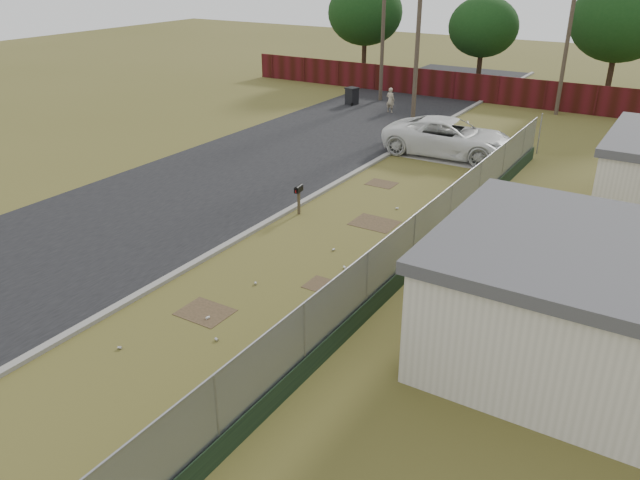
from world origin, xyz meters
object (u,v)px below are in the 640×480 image
Objects in this scene: pickup_truck at (450,137)px; pedestrian at (390,100)px; fire_hydrant at (257,389)px; trash_bin at (352,96)px; mailbox at (299,191)px.

pickup_truck reaches higher than pedestrian.
fire_hydrant is 0.72× the size of trash_bin.
fire_hydrant is 10.92m from mailbox.
pickup_truck is (2.03, 10.20, -0.03)m from mailbox.
fire_hydrant is at bearing -61.36° from mailbox.
fire_hydrant is 0.52× the size of pedestrian.
trash_bin is at bearing 115.07° from fire_hydrant.
fire_hydrant is 29.99m from trash_bin.
pickup_truck reaches higher than trash_bin.
fire_hydrant is at bearing -64.93° from trash_bin.
trash_bin is at bearing 48.48° from pickup_truck.
mailbox is 1.05× the size of trash_bin.
trash_bin is at bearing 113.04° from mailbox.
pedestrian is (-6.41, 6.68, -0.12)m from pickup_truck.
pickup_truck is 12.05m from trash_bin.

